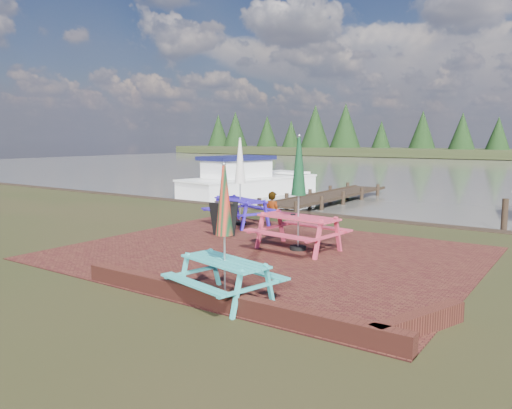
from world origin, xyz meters
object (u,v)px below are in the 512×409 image
at_px(chalkboard, 224,219).
at_px(person, 273,192).
at_px(picnic_table_blue, 240,195).
at_px(boat_jetty, 247,183).
at_px(jetty, 329,196).
at_px(picnic_table_teal, 225,254).
at_px(picnic_table_red, 298,211).

height_order(chalkboard, person, person).
relative_size(picnic_table_blue, boat_jetty, 0.34).
relative_size(jetty, person, 5.65).
bearing_deg(person, picnic_table_teal, 123.36).
height_order(picnic_table_teal, picnic_table_red, picnic_table_red).
distance_m(picnic_table_red, boat_jetty, 13.08).
distance_m(picnic_table_red, person, 5.49).
xyz_separation_m(picnic_table_teal, chalkboard, (-3.35, 4.23, -0.30)).
bearing_deg(jetty, picnic_table_red, -67.78).
relative_size(picnic_table_teal, picnic_table_blue, 0.85).
xyz_separation_m(chalkboard, person, (-0.95, 3.92, 0.32)).
distance_m(picnic_table_teal, boat_jetty, 16.67).
xyz_separation_m(boat_jetty, person, (5.09, -5.63, 0.36)).
xyz_separation_m(picnic_table_red, person, (-3.45, 4.27, -0.14)).
bearing_deg(boat_jetty, picnic_table_blue, -45.32).
bearing_deg(picnic_table_blue, picnic_table_teal, -34.87).
xyz_separation_m(picnic_table_red, picnic_table_blue, (-3.18, 2.02, -0.02)).
relative_size(picnic_table_red, boat_jetty, 0.35).
distance_m(chalkboard, boat_jetty, 11.29).
distance_m(picnic_table_teal, jetty, 14.31).
distance_m(picnic_table_teal, chalkboard, 5.40).
bearing_deg(person, boat_jetty, -42.33).
bearing_deg(jetty, person, -84.95).
distance_m(picnic_table_teal, picnic_table_red, 3.97).
bearing_deg(picnic_table_blue, person, 117.54).
height_order(picnic_table_blue, boat_jetty, picnic_table_blue).
height_order(picnic_table_teal, jetty, picnic_table_teal).
bearing_deg(picnic_table_red, picnic_table_blue, 154.76).
height_order(picnic_table_teal, person, picnic_table_teal).
relative_size(picnic_table_blue, person, 1.63).
distance_m(jetty, person, 5.39).
bearing_deg(picnic_table_red, picnic_table_teal, -70.52).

